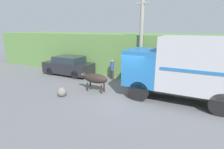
% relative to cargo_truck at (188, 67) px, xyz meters
% --- Properties ---
extents(ground_plane, '(60.00, 60.00, 0.00)m').
position_rel_cargo_truck_xyz_m(ground_plane, '(-3.24, -0.77, -1.90)').
color(ground_plane, slate).
extents(hillside_embankment, '(32.00, 5.79, 3.37)m').
position_rel_cargo_truck_xyz_m(hillside_embankment, '(-3.24, 5.48, -0.21)').
color(hillside_embankment, '#608C47').
rests_on(hillside_embankment, ground_plane).
extents(cargo_truck, '(6.21, 2.34, 3.47)m').
position_rel_cargo_truck_xyz_m(cargo_truck, '(0.00, 0.00, 0.00)').
color(cargo_truck, '#2D2D2D').
rests_on(cargo_truck, ground_plane).
extents(brown_cow, '(1.99, 0.60, 1.15)m').
position_rel_cargo_truck_xyz_m(brown_cow, '(-5.15, -0.85, -1.06)').
color(brown_cow, '#2D231E').
rests_on(brown_cow, ground_plane).
extents(parked_suv, '(4.28, 1.78, 1.59)m').
position_rel_cargo_truck_xyz_m(parked_suv, '(-9.34, 1.60, -1.13)').
color(parked_suv, '#232328').
rests_on(parked_suv, ground_plane).
extents(pedestrian_on_hill, '(0.39, 0.39, 1.54)m').
position_rel_cargo_truck_xyz_m(pedestrian_on_hill, '(-5.40, 2.02, -1.04)').
color(pedestrian_on_hill, '#38332D').
rests_on(pedestrian_on_hill, ground_plane).
extents(utility_pole, '(0.90, 0.26, 6.21)m').
position_rel_cargo_truck_xyz_m(utility_pole, '(-3.30, 2.36, 1.31)').
color(utility_pole, '#9E998E').
rests_on(utility_pole, ground_plane).
extents(roadside_rock, '(0.55, 0.55, 0.55)m').
position_rel_cargo_truck_xyz_m(roadside_rock, '(-6.45, -2.43, -1.62)').
color(roadside_rock, gray).
rests_on(roadside_rock, ground_plane).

